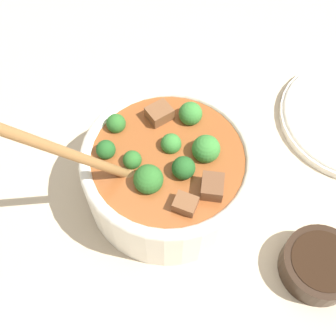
# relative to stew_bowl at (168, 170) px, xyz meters

# --- Properties ---
(ground_plane) EXTENTS (4.00, 4.00, 0.00)m
(ground_plane) POSITION_rel_stew_bowl_xyz_m (0.00, 0.00, -0.06)
(ground_plane) COLOR #C6B293
(stew_bowl) EXTENTS (0.27, 0.24, 0.27)m
(stew_bowl) POSITION_rel_stew_bowl_xyz_m (0.00, 0.00, 0.00)
(stew_bowl) COLOR white
(stew_bowl) RESTS_ON ground_plane
(condiment_bowl) EXTENTS (0.10, 0.10, 0.04)m
(condiment_bowl) POSITION_rel_stew_bowl_xyz_m (0.22, -0.07, -0.04)
(condiment_bowl) COLOR black
(condiment_bowl) RESTS_ON ground_plane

